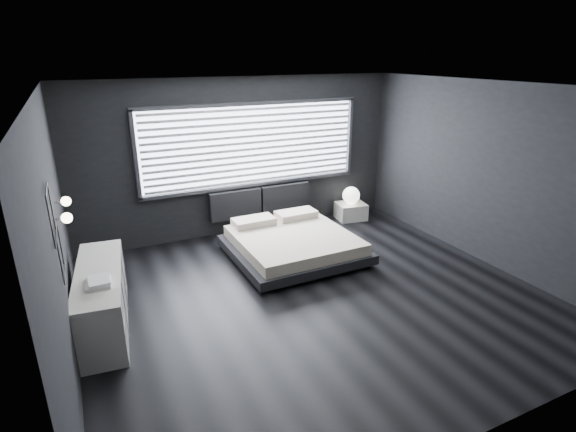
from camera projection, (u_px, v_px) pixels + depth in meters
name	position (u px, v px, depth m)	size (l,w,h in m)	color
room	(317.00, 200.00, 5.75)	(6.04, 6.00, 2.80)	black
window	(253.00, 145.00, 8.04)	(4.14, 0.09, 1.52)	white
headboard	(261.00, 201.00, 8.39)	(1.96, 0.16, 0.52)	black
sconce_near	(66.00, 218.00, 4.55)	(0.18, 0.11, 0.11)	silver
sconce_far	(66.00, 201.00, 5.06)	(0.18, 0.11, 0.11)	silver
wall_art_upper	(51.00, 214.00, 3.92)	(0.01, 0.48, 0.48)	#47474C
wall_art_lower	(60.00, 252.00, 4.29)	(0.01, 0.48, 0.48)	#47474C
bed	(293.00, 243.00, 7.35)	(2.02, 1.93, 0.52)	black
nightstand	(351.00, 211.00, 9.06)	(0.56, 0.47, 0.33)	silver
orb_lamp	(351.00, 195.00, 8.95)	(0.34, 0.34, 0.34)	white
dresser	(102.00, 299.00, 5.44)	(0.72, 1.91, 0.75)	silver
book_stack	(98.00, 282.00, 5.00)	(0.28, 0.36, 0.07)	white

